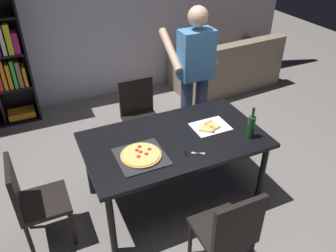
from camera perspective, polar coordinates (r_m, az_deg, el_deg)
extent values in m
plane|color=gray|center=(3.71, 0.98, -11.59)|extent=(12.00, 12.00, 0.00)
cube|color=#BCB7C6|center=(5.25, -11.77, 19.15)|extent=(6.40, 0.10, 2.80)
cube|color=black|center=(3.24, 1.10, -2.36)|extent=(1.71, 0.98, 0.04)
cylinder|color=black|center=(3.01, -9.44, -15.92)|extent=(0.06, 0.06, 0.71)
cylinder|color=black|center=(3.55, 15.44, -7.72)|extent=(0.06, 0.06, 0.71)
cylinder|color=black|center=(3.60, -13.14, -6.67)|extent=(0.06, 0.06, 0.71)
cylinder|color=black|center=(4.06, 8.47, -0.97)|extent=(0.06, 0.06, 0.71)
cube|color=black|center=(2.87, 8.98, -16.74)|extent=(0.42, 0.42, 0.04)
cube|color=black|center=(2.59, 11.76, -16.05)|extent=(0.42, 0.04, 0.45)
cylinder|color=black|center=(3.21, 9.69, -16.03)|extent=(0.04, 0.04, 0.41)
cylinder|color=black|center=(3.08, 3.75, -18.32)|extent=(0.04, 0.04, 0.41)
cube|color=black|center=(4.09, -4.29, 0.81)|extent=(0.42, 0.42, 0.04)
cube|color=black|center=(4.12, -5.37, 4.98)|extent=(0.42, 0.04, 0.45)
cylinder|color=black|center=(4.03, -5.64, -3.71)|extent=(0.04, 0.04, 0.41)
cylinder|color=black|center=(4.13, -0.93, -2.49)|extent=(0.04, 0.04, 0.41)
cylinder|color=black|center=(4.31, -7.25, -1.09)|extent=(0.04, 0.04, 0.41)
cylinder|color=black|center=(4.40, -2.81, -0.01)|extent=(0.04, 0.04, 0.41)
cube|color=black|center=(3.22, -20.05, -11.95)|extent=(0.42, 0.42, 0.04)
cube|color=black|center=(3.08, -24.42, -9.44)|extent=(0.04, 0.42, 0.45)
cylinder|color=black|center=(3.25, -15.65, -16.14)|extent=(0.04, 0.04, 0.41)
cylinder|color=black|center=(3.51, -16.80, -11.94)|extent=(0.04, 0.04, 0.41)
cylinder|color=black|center=(3.27, -22.09, -17.57)|extent=(0.04, 0.04, 0.41)
cylinder|color=black|center=(3.52, -22.66, -13.26)|extent=(0.04, 0.04, 0.41)
cube|color=gray|center=(5.89, 9.36, 8.50)|extent=(1.76, 0.98, 0.40)
cube|color=gray|center=(5.49, 11.81, 11.24)|extent=(1.71, 0.33, 0.45)
cube|color=gray|center=(6.25, 15.40, 12.22)|extent=(0.22, 0.86, 0.20)
cube|color=gray|center=(5.36, 2.95, 9.88)|extent=(0.22, 0.86, 0.20)
cube|color=black|center=(5.00, -22.83, 11.48)|extent=(0.03, 0.35, 1.95)
cube|color=orange|center=(5.34, -23.29, 2.01)|extent=(0.36, 0.25, 0.08)
cube|color=orange|center=(5.08, -25.91, 7.85)|extent=(0.04, 0.22, 0.40)
cube|color=orange|center=(5.09, -25.12, 7.74)|extent=(0.05, 0.22, 0.34)
cube|color=green|center=(5.07, -24.47, 8.13)|extent=(0.04, 0.22, 0.39)
cube|color=olive|center=(5.08, -23.72, 8.16)|extent=(0.05, 0.22, 0.36)
cube|color=orange|center=(5.09, -22.91, 7.92)|extent=(0.04, 0.22, 0.28)
cube|color=silver|center=(4.92, -26.10, 12.94)|extent=(0.05, 0.22, 0.38)
cube|color=yellow|center=(4.92, -25.22, 13.20)|extent=(0.07, 0.22, 0.39)
cube|color=#B21E66|center=(4.93, -24.17, 12.79)|extent=(0.07, 0.22, 0.27)
cylinder|color=#38476B|center=(4.20, 5.49, 2.46)|extent=(0.14, 0.14, 0.95)
cylinder|color=#38476B|center=(4.12, 3.06, 1.89)|extent=(0.14, 0.14, 0.95)
cube|color=#4C8CD1|center=(3.83, 4.75, 11.85)|extent=(0.38, 0.22, 0.55)
sphere|color=#E0B293|center=(3.70, 5.06, 17.84)|extent=(0.22, 0.22, 0.22)
cylinder|color=#E0B293|center=(4.08, 6.46, 13.49)|extent=(0.09, 0.50, 0.39)
cylinder|color=#E0B293|center=(3.87, 0.41, 12.63)|extent=(0.09, 0.50, 0.39)
cube|color=#2D2D33|center=(3.00, -4.53, -5.14)|extent=(0.42, 0.42, 0.01)
cylinder|color=tan|center=(2.99, -4.55, -4.93)|extent=(0.36, 0.36, 0.02)
cylinder|color=#EACC6B|center=(2.98, -4.56, -4.75)|extent=(0.33, 0.33, 0.01)
cylinder|color=#B22819|center=(2.98, -3.63, -4.68)|extent=(0.04, 0.04, 0.00)
cylinder|color=#B22819|center=(3.02, -5.22, -4.07)|extent=(0.04, 0.04, 0.00)
cylinder|color=#B22819|center=(3.07, -4.78, -3.47)|extent=(0.04, 0.04, 0.00)
cylinder|color=#B22819|center=(3.00, -4.61, -4.34)|extent=(0.04, 0.04, 0.00)
cylinder|color=#B22819|center=(3.03, -3.12, -3.90)|extent=(0.04, 0.04, 0.00)
cylinder|color=#B22819|center=(2.95, -4.96, -5.12)|extent=(0.04, 0.04, 0.00)
cube|color=white|center=(3.41, 7.13, -0.11)|extent=(0.36, 0.28, 0.01)
cube|color=#EACC6B|center=(3.40, 7.46, 0.09)|extent=(0.12, 0.16, 0.02)
cube|color=tan|center=(3.44, 6.77, 0.55)|extent=(0.09, 0.04, 0.02)
cube|color=#EACC6B|center=(3.34, 6.51, -0.51)|extent=(0.17, 0.16, 0.02)
cube|color=tan|center=(3.33, 7.53, -0.63)|extent=(0.08, 0.08, 0.02)
cylinder|color=#194723|center=(3.27, 13.73, -0.22)|extent=(0.07, 0.07, 0.22)
cylinder|color=#194723|center=(3.20, 14.07, 2.03)|extent=(0.03, 0.03, 0.08)
cylinder|color=black|center=(3.17, 14.19, 2.78)|extent=(0.03, 0.03, 0.02)
cube|color=silver|center=(3.04, 5.08, -4.58)|extent=(0.12, 0.06, 0.01)
cube|color=silver|center=(3.04, 5.08, -4.58)|extent=(0.10, 0.08, 0.01)
torus|color=black|center=(3.05, 3.02, -4.25)|extent=(0.06, 0.06, 0.01)
torus|color=black|center=(3.02, 2.98, -4.71)|extent=(0.06, 0.06, 0.01)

